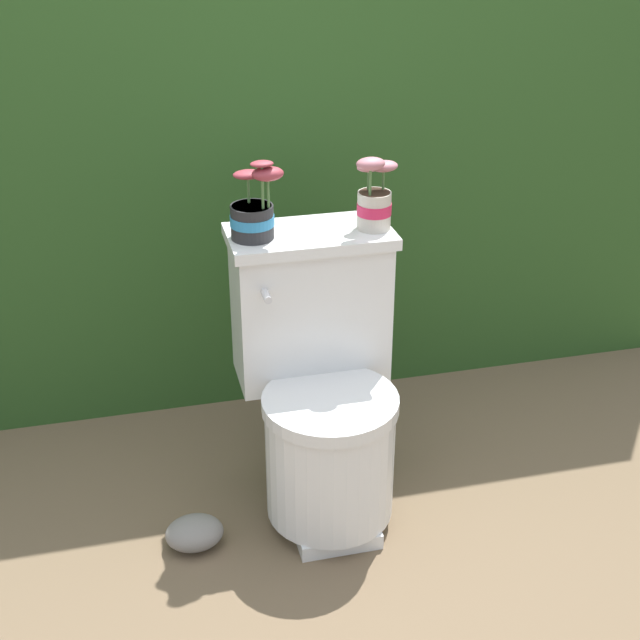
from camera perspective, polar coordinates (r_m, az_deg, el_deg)
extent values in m
plane|color=brown|center=(2.52, -0.34, -13.34)|extent=(12.00, 12.00, 0.00)
cube|color=#284C1E|center=(3.23, -5.55, 11.94)|extent=(3.05, 1.03, 1.58)
cube|color=silver|center=(2.54, 0.62, -12.29)|extent=(0.22, 0.30, 0.04)
cylinder|color=silver|center=(2.43, 0.64, -8.94)|extent=(0.35, 0.35, 0.33)
cylinder|color=silver|center=(2.32, 0.66, -5.36)|extent=(0.36, 0.36, 0.04)
cube|color=silver|center=(2.43, -0.63, 0.67)|extent=(0.41, 0.21, 0.40)
cube|color=silver|center=(2.34, -0.66, 5.38)|extent=(0.43, 0.23, 0.03)
cylinder|color=silver|center=(2.24, -3.46, 1.54)|extent=(0.02, 0.05, 0.02)
cylinder|color=#262628|center=(2.28, -4.36, 6.29)|extent=(0.11, 0.11, 0.09)
cylinder|color=#2D84BC|center=(2.28, -4.37, 6.39)|extent=(0.11, 0.11, 0.03)
cylinder|color=#332319|center=(2.27, -4.40, 7.18)|extent=(0.10, 0.10, 0.01)
cylinder|color=#4C753D|center=(2.28, -4.60, 8.30)|extent=(0.01, 0.01, 0.07)
ellipsoid|color=#93333D|center=(2.26, -4.64, 9.27)|extent=(0.08, 0.05, 0.02)
cylinder|color=#4C753D|center=(2.24, -3.33, 8.13)|extent=(0.01, 0.01, 0.08)
ellipsoid|color=#93333D|center=(2.22, -3.37, 9.33)|extent=(0.08, 0.06, 0.04)
cylinder|color=#4C753D|center=(2.23, -3.70, 8.47)|extent=(0.01, 0.01, 0.11)
ellipsoid|color=#93333D|center=(2.21, -3.75, 9.95)|extent=(0.06, 0.04, 0.02)
cylinder|color=beige|center=(2.34, 3.48, 7.02)|extent=(0.09, 0.09, 0.10)
cylinder|color=#D1234C|center=(2.34, 3.48, 7.13)|extent=(0.09, 0.09, 0.03)
cylinder|color=#332319|center=(2.33, 3.51, 8.03)|extent=(0.08, 0.08, 0.01)
cylinder|color=#4C753D|center=(2.34, 4.07, 8.96)|extent=(0.01, 0.01, 0.05)
ellipsoid|color=#B26B75|center=(2.33, 4.10, 9.80)|extent=(0.07, 0.05, 0.03)
cylinder|color=#4C753D|center=(2.33, 3.12, 8.95)|extent=(0.01, 0.01, 0.05)
ellipsoid|color=#B26B75|center=(2.32, 3.14, 9.72)|extent=(0.06, 0.04, 0.02)
cylinder|color=#4C753D|center=(2.29, 3.23, 8.85)|extent=(0.01, 0.01, 0.07)
ellipsoid|color=#B26B75|center=(2.27, 3.26, 9.96)|extent=(0.08, 0.05, 0.03)
ellipsoid|color=gray|center=(2.47, -8.04, -13.34)|extent=(0.16, 0.12, 0.09)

